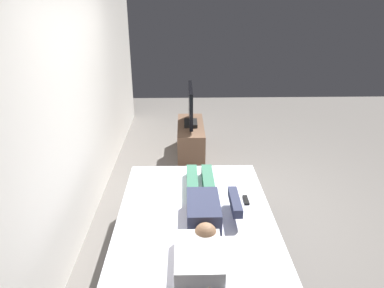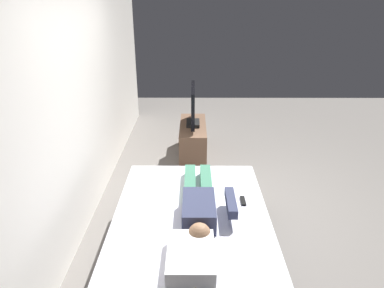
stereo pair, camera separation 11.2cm
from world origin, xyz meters
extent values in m
plane|color=slate|center=(0.00, 0.00, 0.00)|extent=(10.00, 10.00, 0.00)
cube|color=silver|center=(0.40, 1.58, 1.40)|extent=(6.40, 0.10, 2.80)
cube|color=#333338|center=(-0.79, 0.40, 0.15)|extent=(1.94, 1.45, 0.30)
cube|color=white|center=(-0.79, 0.40, 0.42)|extent=(1.86, 1.37, 0.24)
cube|color=white|center=(-1.44, 0.40, 0.60)|extent=(0.48, 0.34, 0.12)
cube|color=#2D334C|center=(-0.89, 0.33, 0.63)|extent=(0.48, 0.28, 0.18)
sphere|color=#936B4C|center=(-1.22, 0.33, 0.63)|extent=(0.18, 0.18, 0.18)
cube|color=#387056|center=(-0.35, 0.25, 0.60)|extent=(0.60, 0.11, 0.11)
cube|color=#387056|center=(-0.35, 0.41, 0.60)|extent=(0.60, 0.11, 0.11)
cube|color=#2D334C|center=(-0.83, 0.05, 0.67)|extent=(0.40, 0.08, 0.08)
cube|color=black|center=(-0.61, -0.09, 0.55)|extent=(0.15, 0.04, 0.02)
cube|color=brown|center=(1.64, 0.39, 0.25)|extent=(1.10, 0.40, 0.50)
cube|color=black|center=(1.64, 0.39, 0.53)|extent=(0.32, 0.20, 0.05)
cube|color=black|center=(1.64, 0.39, 0.82)|extent=(0.88, 0.05, 0.54)
camera|label=1|loc=(-3.43, 0.49, 2.32)|focal=32.70mm
camera|label=2|loc=(-3.43, 0.38, 2.32)|focal=32.70mm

